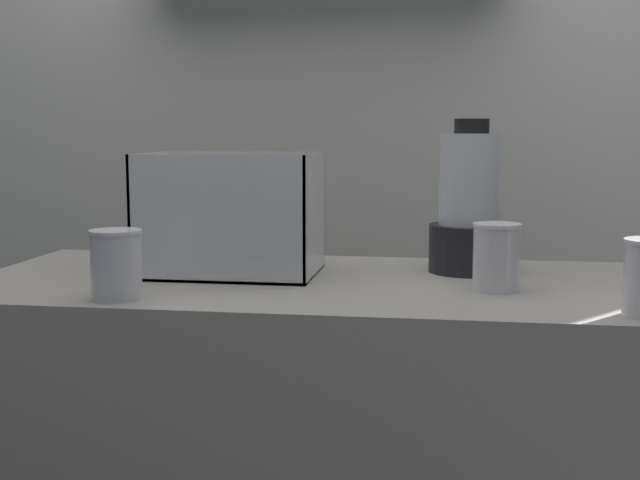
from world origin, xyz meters
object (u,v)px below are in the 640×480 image
(carrot_display_bin, at_px, (234,236))
(blender_pitcher, at_px, (470,210))
(juice_cup_mango_far_left, at_px, (116,267))
(juice_cup_mango_left, at_px, (496,260))

(carrot_display_bin, height_order, blender_pitcher, blender_pitcher)
(blender_pitcher, bearing_deg, juice_cup_mango_far_left, -147.82)
(carrot_display_bin, bearing_deg, juice_cup_mango_left, -11.38)
(blender_pitcher, xyz_separation_m, juice_cup_mango_far_left, (-0.62, -0.39, -0.07))
(blender_pitcher, bearing_deg, carrot_display_bin, -168.56)
(carrot_display_bin, xyz_separation_m, juice_cup_mango_far_left, (-0.14, -0.29, -0.02))
(blender_pitcher, xyz_separation_m, juice_cup_mango_left, (0.05, -0.20, -0.07))
(carrot_display_bin, distance_m, juice_cup_mango_left, 0.54)
(blender_pitcher, distance_m, juice_cup_mango_left, 0.22)
(juice_cup_mango_far_left, distance_m, juice_cup_mango_left, 0.69)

